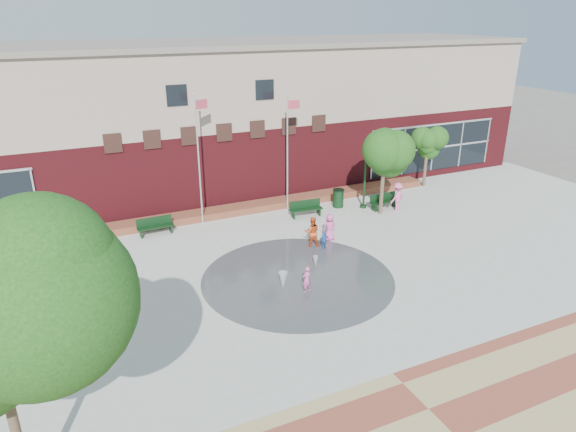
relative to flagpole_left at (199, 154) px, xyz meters
name	(u,v)px	position (x,y,z in m)	size (l,w,h in m)	color
ground	(332,313)	(1.93, -10.90, -3.96)	(120.00, 120.00, 0.00)	#666056
plaza_concrete	(288,269)	(1.93, -6.90, -3.95)	(46.00, 18.00, 0.01)	#A8A8A0
splash_pad	(298,279)	(1.93, -7.90, -3.95)	(8.40, 8.40, 0.01)	#383A3D
library_building	(199,116)	(1.93, 6.58, 0.69)	(44.40, 10.40, 9.20)	#5A1319
flower_bed	(233,214)	(1.93, 0.70, -3.96)	(26.00, 1.20, 0.40)	#AA152E
flagpole_left	(199,154)	(0.00, 0.00, 0.00)	(0.79, 0.35, 7.11)	silver
flagpole_right	(288,148)	(5.06, -0.20, -0.17)	(0.84, 0.14, 6.79)	silver
lamp_left	(63,259)	(-7.18, -6.62, -1.63)	(0.40, 0.40, 3.74)	black
lamp_right	(365,167)	(9.33, -1.67, -1.43)	(0.43, 0.43, 4.06)	black
bench_left	(156,230)	(-2.70, -0.48, -3.66)	(1.86, 0.56, 0.93)	black
bench_mid	(306,212)	(5.58, -1.51, -3.65)	(1.91, 0.69, 0.94)	black
bench_right	(384,204)	(10.34, -2.35, -3.66)	(1.86, 0.62, 0.92)	black
trash_can	(338,198)	(8.03, -0.92, -3.39)	(0.68, 0.68, 1.11)	black
tree_mid	(385,149)	(9.70, -2.90, -0.14)	(3.11, 3.11, 5.24)	#473829
tree_small_right	(428,144)	(15.24, 0.12, -1.10)	(2.29, 2.29, 3.92)	#473829
water_jet_a	(283,289)	(0.98, -8.45, -3.96)	(0.39, 0.39, 0.75)	white
water_jet_b	(315,267)	(3.16, -7.25, -3.96)	(0.23, 0.23, 0.51)	white
child_splash	(307,280)	(1.76, -9.09, -3.37)	(0.43, 0.28, 1.18)	#C9509A
adult_red	(312,232)	(4.05, -5.19, -3.18)	(0.76, 0.59, 1.56)	#CE4C1E
adult_pink	(330,227)	(5.19, -4.91, -3.25)	(0.69, 0.45, 1.42)	#E04BA0
child_blue	(324,240)	(4.42, -5.75, -3.48)	(0.56, 0.23, 0.96)	#266AB4
person_bench	(397,197)	(10.83, -2.87, -3.10)	(1.10, 0.64, 1.71)	#E25EA0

